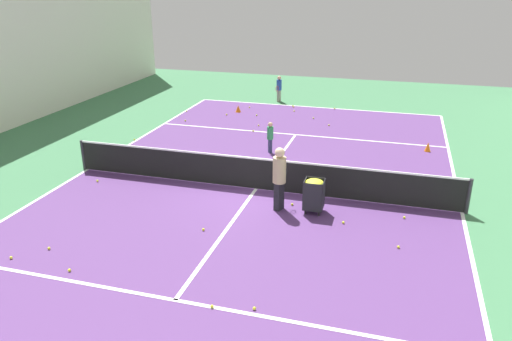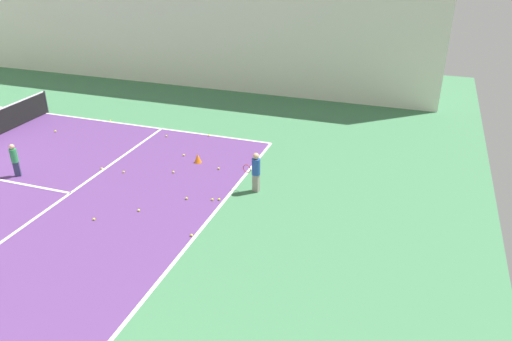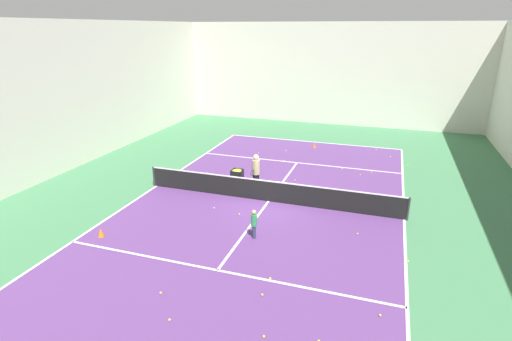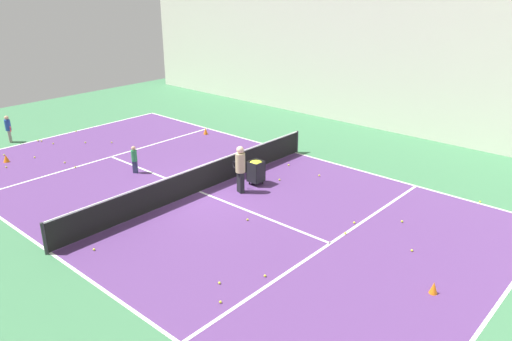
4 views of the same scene
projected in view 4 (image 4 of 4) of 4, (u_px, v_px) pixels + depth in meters
ground_plane at (200, 192)px, 18.75m from camera, size 37.12×37.12×0.00m
court_playing_area at (200, 192)px, 18.75m from camera, size 11.84×21.29×0.00m
line_baseline_near at (58, 135)px, 25.33m from camera, size 11.84×0.10×0.00m
line_baseline_far at (495, 309)px, 12.17m from camera, size 11.84×0.10×0.00m
line_sideline_left at (295, 153)px, 22.87m from camera, size 0.10×21.29×0.00m
line_sideline_right at (50, 253)px, 14.62m from camera, size 0.10×21.29×0.00m
line_service_near at (111, 157)px, 22.37m from camera, size 11.84×0.10×0.00m
line_service_far at (330, 243)px, 15.13m from camera, size 11.84×0.10×0.00m
line_centre_service at (200, 192)px, 18.75m from camera, size 0.10×11.71×0.00m
hall_enclosure_left at (369, 50)px, 25.59m from camera, size 0.15×33.42×7.99m
tennis_net at (199, 179)px, 18.56m from camera, size 12.14×0.10×1.02m
player_near_baseline at (8, 127)px, 24.05m from camera, size 0.32×0.62×1.33m
coach_at_net at (240, 166)px, 18.35m from camera, size 0.46×0.73×1.81m
child_midcourt at (134, 158)px, 20.30m from camera, size 0.32×0.32×1.16m
ball_cart at (256, 168)px, 19.20m from camera, size 0.53×0.52×0.97m
training_cone_0 at (206, 131)px, 25.48m from camera, size 0.23×0.23×0.34m
training_cone_1 at (6, 158)px, 21.69m from camera, size 0.27×0.27×0.33m
training_cone_2 at (434, 288)px, 12.70m from camera, size 0.22×0.22×0.33m
tennis_ball_0 at (220, 302)px, 12.37m from camera, size 0.07×0.07×0.07m
tennis_ball_1 at (112, 142)px, 24.18m from camera, size 0.07×0.07×0.07m
tennis_ball_2 at (6, 167)px, 21.05m from camera, size 0.07×0.07×0.07m
tennis_ball_3 at (38, 141)px, 24.44m from camera, size 0.07×0.07×0.07m
tennis_ball_4 at (402, 221)px, 16.42m from camera, size 0.07×0.07×0.07m
tennis_ball_5 at (345, 233)px, 15.66m from camera, size 0.07×0.07×0.07m
tennis_ball_6 at (248, 220)px, 16.53m from camera, size 0.07×0.07×0.07m
tennis_ball_7 at (35, 157)px, 22.20m from camera, size 0.07×0.07×0.07m
tennis_ball_8 at (65, 162)px, 21.59m from camera, size 0.07×0.07×0.07m
tennis_ball_9 at (76, 131)px, 25.92m from camera, size 0.07×0.07×0.07m
tennis_ball_10 at (289, 165)px, 21.30m from camera, size 0.07×0.07×0.07m
tennis_ball_11 at (4, 155)px, 22.50m from camera, size 0.07×0.07×0.07m
tennis_ball_12 at (85, 142)px, 24.17m from camera, size 0.07×0.07×0.07m
tennis_ball_14 at (280, 180)px, 19.76m from camera, size 0.07×0.07×0.07m
tennis_ball_15 at (412, 250)px, 14.68m from camera, size 0.07×0.07×0.07m
tennis_ball_16 at (219, 283)px, 13.13m from camera, size 0.07×0.07×0.07m
tennis_ball_18 at (94, 249)px, 14.73m from camera, size 0.07×0.07×0.07m
tennis_ball_19 at (319, 175)px, 20.19m from camera, size 0.07×0.07×0.07m
tennis_ball_20 at (71, 213)px, 17.01m from camera, size 0.07×0.07×0.07m
tennis_ball_21 at (211, 167)px, 21.12m from camera, size 0.07×0.07×0.07m
tennis_ball_23 at (240, 186)px, 19.14m from camera, size 0.07×0.07×0.07m
tennis_ball_24 at (265, 276)px, 13.44m from camera, size 0.07×0.07×0.07m
tennis_ball_25 at (41, 141)px, 24.37m from camera, size 0.07×0.07×0.07m
tennis_ball_27 at (354, 222)px, 16.34m from camera, size 0.07×0.07×0.07m
tennis_ball_28 at (53, 143)px, 24.02m from camera, size 0.07×0.07×0.07m
tennis_ball_29 at (480, 202)px, 17.84m from camera, size 0.07×0.07×0.07m
tennis_ball_30 at (185, 174)px, 20.36m from camera, size 0.07×0.07×0.07m
tennis_ball_32 at (75, 167)px, 21.06m from camera, size 0.07×0.07×0.07m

